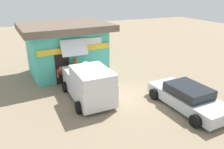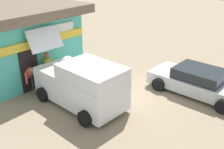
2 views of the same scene
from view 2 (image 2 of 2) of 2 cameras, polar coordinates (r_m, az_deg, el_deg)
The scene contains 8 objects.
ground_plane at distance 11.81m, azimuth -0.61°, elevation -5.17°, with size 60.00×60.00×0.00m, color gray.
storefront_bar at distance 14.35m, azimuth -18.78°, elevation 7.02°, with size 6.32×5.18×3.54m.
delivery_van at distance 11.02m, azimuth -6.46°, elevation -1.99°, with size 2.29×4.55×2.86m.
parked_sedan at distance 12.66m, azimuth 17.99°, elevation -1.47°, with size 2.39×4.51×1.18m.
vendor_standing at distance 12.83m, azimuth -13.49°, elevation 1.41°, with size 0.48×0.48×1.68m.
customer_bending at distance 12.57m, azimuth -17.23°, elevation -0.33°, with size 0.57×0.74×1.31m.
unloaded_banana_pile at distance 13.46m, azimuth -14.49°, elevation -1.02°, with size 0.99×0.97×0.51m.
paint_bucket at distance 14.22m, azimuth -4.00°, elevation 0.85°, with size 0.26×0.26×0.34m, color silver.
Camera 2 is at (-7.18, -7.37, 5.80)m, focal length 42.93 mm.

